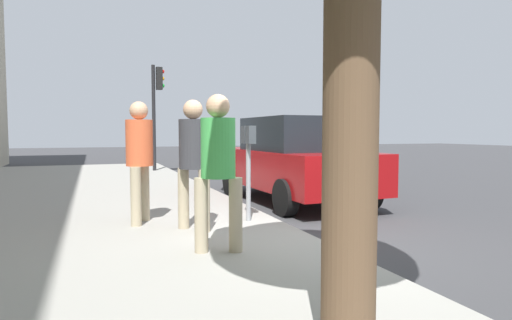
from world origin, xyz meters
The scene contains 8 objects.
ground_plane centered at (0.00, 0.00, 0.00)m, with size 80.00×80.00×0.00m, color #38383A.
sidewalk_slab centered at (0.00, 3.00, 0.07)m, with size 28.00×6.00×0.15m, color gray.
parking_meter centered at (1.14, 0.46, 1.17)m, with size 0.36×0.12×1.41m.
pedestrian_at_meter centered at (0.83, 1.35, 1.18)m, with size 0.46×0.38×1.75m.
pedestrian_bystander centered at (-0.33, 1.33, 1.16)m, with size 0.38×0.51×1.73m.
parking_officer centered at (1.54, 1.98, 1.18)m, with size 0.50×0.38×1.76m.
parked_sedan_near centered at (3.37, -1.35, 0.89)m, with size 4.46×2.08×1.77m.
traffic_signal centered at (10.37, 0.50, 2.58)m, with size 0.24×0.44×3.60m.
Camera 1 is at (-4.92, 2.62, 1.47)m, focal length 30.69 mm.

